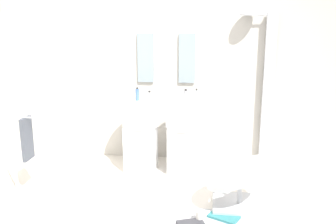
% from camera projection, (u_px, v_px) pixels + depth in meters
% --- Properties ---
extents(ground_plane, '(4.80, 3.60, 0.04)m').
position_uv_depth(ground_plane, '(148.00, 213.00, 3.90)').
color(ground_plane, silver).
extents(rear_partition, '(4.80, 0.10, 2.60)m').
position_uv_depth(rear_partition, '(167.00, 69.00, 5.18)').
color(rear_partition, beige).
rests_on(rear_partition, ground_plane).
extents(pedestal_sink_left, '(0.48, 0.48, 1.02)m').
position_uv_depth(pedestal_sink_left, '(141.00, 133.00, 4.92)').
color(pedestal_sink_left, white).
rests_on(pedestal_sink_left, ground_plane).
extents(pedestal_sink_right, '(0.48, 0.48, 1.02)m').
position_uv_depth(pedestal_sink_right, '(184.00, 135.00, 4.85)').
color(pedestal_sink_right, white).
rests_on(pedestal_sink_right, ground_plane).
extents(vanity_mirror_left, '(0.22, 0.03, 0.67)m').
position_uv_depth(vanity_mirror_left, '(146.00, 58.00, 5.11)').
color(vanity_mirror_left, '#8C9EA8').
extents(vanity_mirror_right, '(0.22, 0.03, 0.67)m').
position_uv_depth(vanity_mirror_right, '(187.00, 58.00, 5.04)').
color(vanity_mirror_right, '#8C9EA8').
extents(shower_column, '(0.49, 0.24, 2.05)m').
position_uv_depth(shower_column, '(267.00, 88.00, 4.95)').
color(shower_column, '#B7BABF').
rests_on(shower_column, ground_plane).
extents(lounge_chair, '(1.06, 1.06, 0.65)m').
position_uv_depth(lounge_chair, '(240.00, 177.00, 3.90)').
color(lounge_chair, '#B7BABF').
rests_on(lounge_chair, ground_plane).
extents(towel_rack, '(0.37, 0.22, 0.95)m').
position_uv_depth(towel_rack, '(25.00, 140.00, 4.21)').
color(towel_rack, '#B7BABF').
rests_on(towel_rack, ground_plane).
extents(magazine_teal, '(0.35, 0.29, 0.02)m').
position_uv_depth(magazine_teal, '(224.00, 217.00, 3.75)').
color(magazine_teal, teal).
rests_on(magazine_teal, area_rug).
extents(coffee_mug, '(0.07, 0.07, 0.11)m').
position_uv_depth(coffee_mug, '(200.00, 216.00, 3.67)').
color(coffee_mug, white).
rests_on(coffee_mug, area_rug).
extents(soap_bottle_blue, '(0.05, 0.05, 0.18)m').
position_uv_depth(soap_bottle_blue, '(137.00, 95.00, 4.90)').
color(soap_bottle_blue, '#4C72B7').
rests_on(soap_bottle_blue, pedestal_sink_left).
extents(soap_bottle_grey, '(0.05, 0.05, 0.15)m').
position_uv_depth(soap_bottle_grey, '(186.00, 95.00, 4.90)').
color(soap_bottle_grey, '#99999E').
rests_on(soap_bottle_grey, pedestal_sink_right).
extents(soap_bottle_white, '(0.05, 0.05, 0.16)m').
position_uv_depth(soap_bottle_white, '(149.00, 98.00, 4.75)').
color(soap_bottle_white, white).
rests_on(soap_bottle_white, pedestal_sink_left).
extents(soap_bottle_clear, '(0.04, 0.04, 0.18)m').
position_uv_depth(soap_bottle_clear, '(196.00, 96.00, 4.77)').
color(soap_bottle_clear, silver).
rests_on(soap_bottle_clear, pedestal_sink_right).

